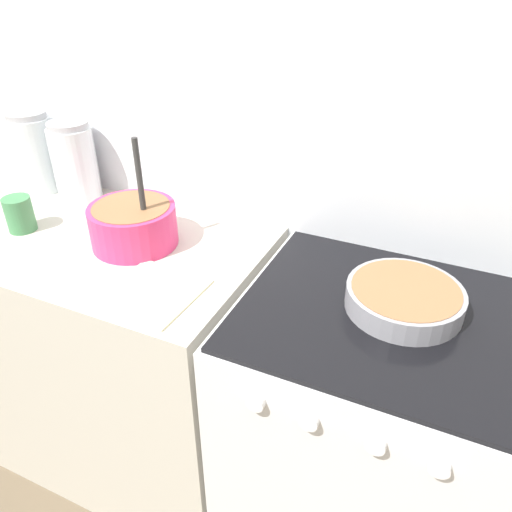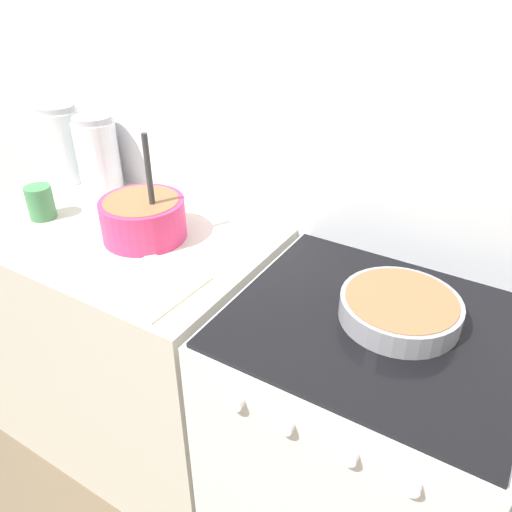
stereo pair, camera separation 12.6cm
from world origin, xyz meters
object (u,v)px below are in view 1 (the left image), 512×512
Objects in this scene: tin_can at (20,214)px; stove at (360,440)px; mixing_bowl at (133,223)px; storage_jar_left at (36,157)px; baking_pan at (404,298)px; storage_jar_middle at (76,167)px.

stove is at bearing 2.59° from tin_can.
stove is 0.87m from mixing_bowl.
tin_can is (0.17, -0.25, -0.06)m from storage_jar_left.
baking_pan is at bearing 39.81° from stove.
storage_jar_left is at bearing 170.67° from stove.
baking_pan is 1.10m from tin_can.
storage_jar_middle is at bearing 169.20° from stove.
tin_can is at bearing -56.05° from storage_jar_left.
stove is at bearing -140.19° from baking_pan.
storage_jar_middle is at bearing 89.51° from tin_can.
storage_jar_left reaches higher than stove.
storage_jar_left is (-1.26, 0.17, 0.08)m from baking_pan.
storage_jar_middle reaches higher than tin_can.
baking_pan is 1.05× the size of storage_jar_middle.
mixing_bowl is 0.74m from baking_pan.
mixing_bowl reaches higher than storage_jar_left.
stove is 2.87× the size of mixing_bowl.
mixing_bowl is (-0.70, 0.02, 0.51)m from stove.
storage_jar_middle is (-0.35, 0.18, 0.04)m from mixing_bowl.
tin_can is (-0.35, -0.07, -0.01)m from mixing_bowl.
baking_pan is 1.11m from storage_jar_middle.
mixing_bowl reaches higher than stove.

